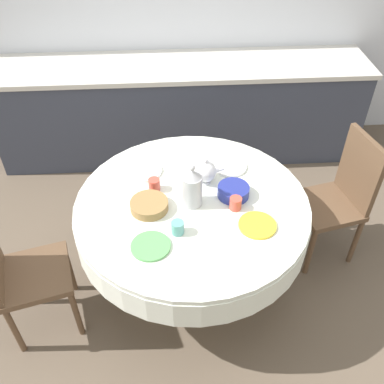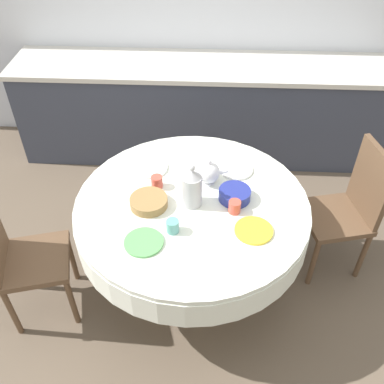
# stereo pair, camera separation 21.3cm
# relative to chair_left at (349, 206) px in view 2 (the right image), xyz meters

# --- Properties ---
(ground_plane) EXTENTS (12.00, 12.00, 0.00)m
(ground_plane) POSITION_rel_chair_left_xyz_m (-1.02, -0.24, -0.53)
(ground_plane) COLOR brown
(kitchen_counter) EXTENTS (3.24, 0.64, 0.88)m
(kitchen_counter) POSITION_rel_chair_left_xyz_m (-1.02, 1.32, -0.08)
(kitchen_counter) COLOR #383D4C
(kitchen_counter) RESTS_ON ground_plane
(dining_table) EXTENTS (1.40, 1.40, 0.73)m
(dining_table) POSITION_rel_chair_left_xyz_m (-1.02, -0.24, 0.09)
(dining_table) COLOR tan
(dining_table) RESTS_ON ground_plane
(chair_left) EXTENTS (0.48, 0.48, 0.96)m
(chair_left) POSITION_rel_chair_left_xyz_m (0.00, 0.00, 0.00)
(chair_left) COLOR brown
(chair_left) RESTS_ON ground_plane
(chair_right) EXTENTS (0.49, 0.49, 0.96)m
(chair_right) POSITION_rel_chair_left_xyz_m (-2.03, -0.50, 0.00)
(chair_right) COLOR brown
(chair_right) RESTS_ON ground_plane
(plate_near_left) EXTENTS (0.21, 0.21, 0.01)m
(plate_near_left) POSITION_rel_chair_left_xyz_m (-1.26, -0.57, 0.21)
(plate_near_left) COLOR #5BA85B
(plate_near_left) RESTS_ON dining_table
(cup_near_left) EXTENTS (0.07, 0.07, 0.08)m
(cup_near_left) POSITION_rel_chair_left_xyz_m (-1.11, -0.47, 0.25)
(cup_near_left) COLOR #5BA39E
(cup_near_left) RESTS_ON dining_table
(plate_near_right) EXTENTS (0.21, 0.21, 0.01)m
(plate_near_right) POSITION_rel_chair_left_xyz_m (-0.67, -0.45, 0.21)
(plate_near_right) COLOR yellow
(plate_near_right) RESTS_ON dining_table
(cup_near_right) EXTENTS (0.07, 0.07, 0.08)m
(cup_near_right) POSITION_rel_chair_left_xyz_m (-0.77, -0.30, 0.25)
(cup_near_right) COLOR #CC4C3D
(cup_near_right) RESTS_ON dining_table
(plate_far_left) EXTENTS (0.21, 0.21, 0.01)m
(plate_far_left) POSITION_rel_chair_left_xyz_m (-1.30, 0.07, 0.21)
(plate_far_left) COLOR white
(plate_far_left) RESTS_ON dining_table
(cup_far_left) EXTENTS (0.07, 0.07, 0.08)m
(cup_far_left) POSITION_rel_chair_left_xyz_m (-1.24, -0.11, 0.25)
(cup_far_left) COLOR #CC4C3D
(cup_far_left) RESTS_ON dining_table
(plate_far_right) EXTENTS (0.21, 0.21, 0.01)m
(plate_far_right) POSITION_rel_chair_left_xyz_m (-0.75, 0.08, 0.21)
(plate_far_right) COLOR white
(plate_far_right) RESTS_ON dining_table
(cup_far_right) EXTENTS (0.07, 0.07, 0.08)m
(cup_far_right) POSITION_rel_chair_left_xyz_m (-0.95, 0.01, 0.25)
(cup_far_right) COLOR #28282D
(cup_far_right) RESTS_ON dining_table
(coffee_carafe) EXTENTS (0.12, 0.12, 0.28)m
(coffee_carafe) POSITION_rel_chair_left_xyz_m (-1.02, -0.24, 0.33)
(coffee_carafe) COLOR #B2B2B7
(coffee_carafe) RESTS_ON dining_table
(teapot) EXTENTS (0.19, 0.14, 0.18)m
(teapot) POSITION_rel_chair_left_xyz_m (-0.92, -0.05, 0.29)
(teapot) COLOR white
(teapot) RESTS_ON dining_table
(bread_basket) EXTENTS (0.22, 0.22, 0.05)m
(bread_basket) POSITION_rel_chair_left_xyz_m (-1.27, -0.28, 0.23)
(bread_basket) COLOR olive
(bread_basket) RESTS_ON dining_table
(fruit_bowl) EXTENTS (0.19, 0.19, 0.07)m
(fruit_bowl) POSITION_rel_chair_left_xyz_m (-0.77, -0.19, 0.24)
(fruit_bowl) COLOR navy
(fruit_bowl) RESTS_ON dining_table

